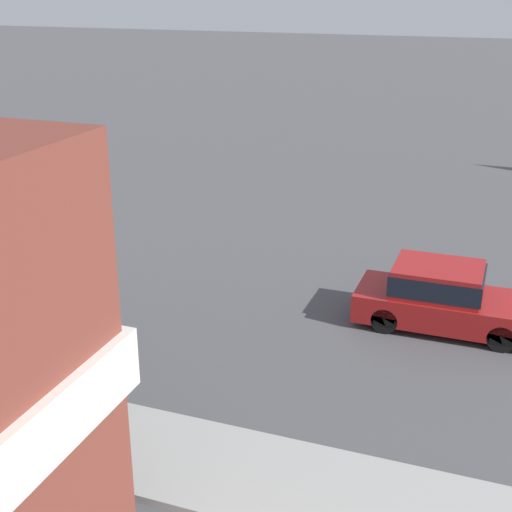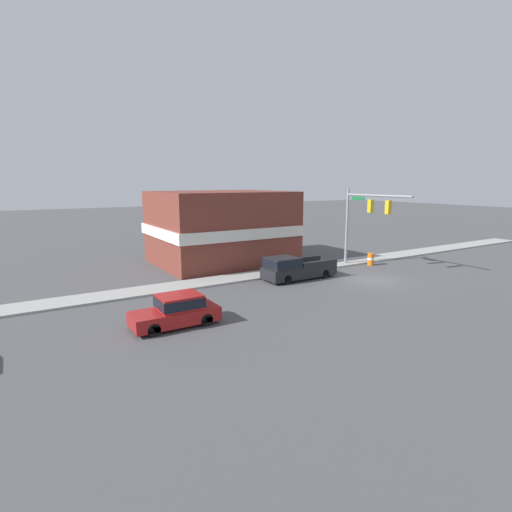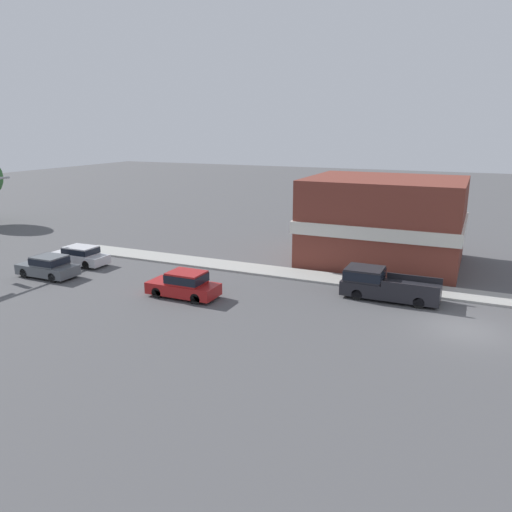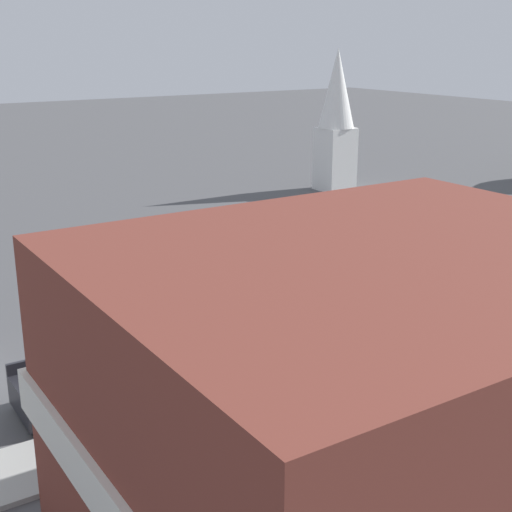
# 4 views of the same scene
# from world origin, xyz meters

# --- Properties ---
(car_lead) EXTENTS (1.86, 4.41, 1.62)m
(car_lead) POSITION_xyz_m (-1.48, 15.86, 0.83)
(car_lead) COLOR black
(car_lead) RESTS_ON ground
(car_second_ahead) EXTENTS (1.89, 4.21, 1.52)m
(car_second_ahead) POSITION_xyz_m (-1.73, 26.74, 0.79)
(car_second_ahead) COLOR black
(car_second_ahead) RESTS_ON ground
(pickup_truck_parked) EXTENTS (2.06, 5.76, 1.80)m
(pickup_truck_parked) POSITION_xyz_m (3.27, 4.86, 0.89)
(pickup_truck_parked) COLOR black
(pickup_truck_parked) RESTS_ON ground
(corner_brick_building) EXTENTS (9.66, 11.67, 6.42)m
(corner_brick_building) POSITION_xyz_m (12.08, 6.48, 3.19)
(corner_brick_building) COLOR brown
(corner_brick_building) RESTS_ON ground
(church_steeple) EXTENTS (2.45, 2.45, 9.58)m
(church_steeple) POSITION_xyz_m (-16.87, 28.70, 5.01)
(church_steeple) COLOR white
(church_steeple) RESTS_ON ground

